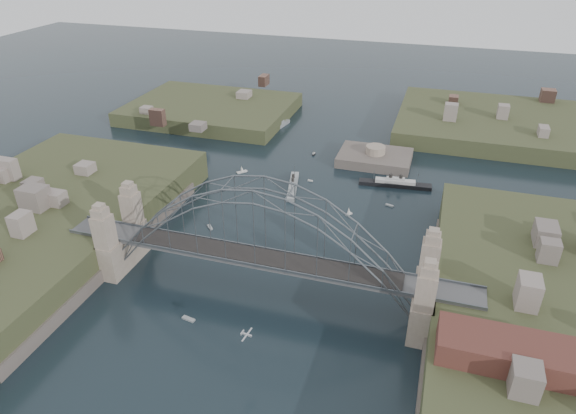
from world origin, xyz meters
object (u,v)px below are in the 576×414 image
(naval_cruiser_near, at_px, (293,186))
(bridge, at_px, (260,240))
(naval_cruiser_far, at_px, (277,127))
(fort_island, at_px, (374,163))
(wharf_shed, at_px, (506,351))
(ocean_liner, at_px, (395,184))

(naval_cruiser_near, bearing_deg, bridge, -81.07)
(naval_cruiser_near, distance_m, naval_cruiser_far, 46.59)
(fort_island, bearing_deg, wharf_shed, -69.15)
(naval_cruiser_far, bearing_deg, wharf_shed, -55.52)
(bridge, xyz_separation_m, fort_island, (12.00, 70.00, -12.66))
(bridge, relative_size, naval_cruiser_near, 5.01)
(fort_island, xyz_separation_m, wharf_shed, (32.00, -84.00, 10.34))
(fort_island, distance_m, naval_cruiser_far, 42.38)
(fort_island, xyz_separation_m, naval_cruiser_far, (-38.23, 18.26, 1.20))
(bridge, height_order, naval_cruiser_far, bridge)
(bridge, xyz_separation_m, naval_cruiser_near, (-7.19, 45.73, -11.55))
(fort_island, bearing_deg, bridge, -99.73)
(wharf_shed, xyz_separation_m, ocean_liner, (-23.93, 69.46, -9.23))
(wharf_shed, bearing_deg, naval_cruiser_far, 124.48)
(wharf_shed, bearing_deg, naval_cruiser_near, 130.60)
(bridge, relative_size, ocean_liner, 4.12)
(bridge, relative_size, wharf_shed, 4.20)
(bridge, distance_m, ocean_liner, 60.10)
(wharf_shed, xyz_separation_m, naval_cruiser_far, (-70.23, 102.26, -9.14))
(fort_island, bearing_deg, ocean_liner, -60.97)
(bridge, xyz_separation_m, naval_cruiser_far, (-26.23, 88.26, -11.46))
(naval_cruiser_near, bearing_deg, ocean_liner, 19.65)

